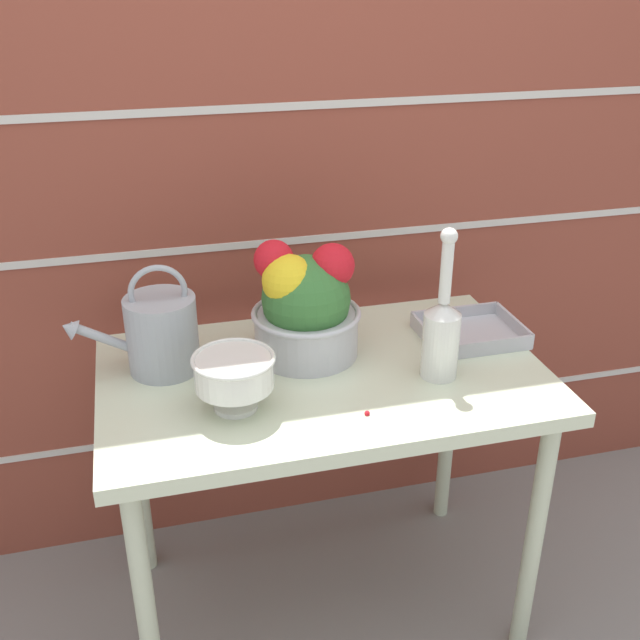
{
  "coord_description": "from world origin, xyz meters",
  "views": [
    {
      "loc": [
        -0.39,
        -1.48,
        1.63
      ],
      "look_at": [
        0.0,
        0.03,
        0.86
      ],
      "focal_mm": 42.0,
      "sensor_mm": 36.0,
      "label": 1
    }
  ],
  "objects_px": {
    "watering_can": "(160,332)",
    "glass_decanter": "(441,332)",
    "wire_tray": "(470,333)",
    "flower_planter": "(305,306)",
    "crystal_pedestal_bowl": "(234,373)"
  },
  "relations": [
    {
      "from": "watering_can",
      "to": "glass_decanter",
      "type": "height_order",
      "value": "glass_decanter"
    },
    {
      "from": "watering_can",
      "to": "wire_tray",
      "type": "bearing_deg",
      "value": -2.31
    },
    {
      "from": "glass_decanter",
      "to": "wire_tray",
      "type": "distance_m",
      "value": 0.25
    },
    {
      "from": "flower_planter",
      "to": "wire_tray",
      "type": "distance_m",
      "value": 0.45
    },
    {
      "from": "flower_planter",
      "to": "wire_tray",
      "type": "relative_size",
      "value": 1.15
    },
    {
      "from": "flower_planter",
      "to": "wire_tray",
      "type": "bearing_deg",
      "value": -2.73
    },
    {
      "from": "glass_decanter",
      "to": "watering_can",
      "type": "bearing_deg",
      "value": 162.76
    },
    {
      "from": "watering_can",
      "to": "glass_decanter",
      "type": "xyz_separation_m",
      "value": [
        0.62,
        -0.19,
        0.02
      ]
    },
    {
      "from": "wire_tray",
      "to": "flower_planter",
      "type": "bearing_deg",
      "value": 177.27
    },
    {
      "from": "flower_planter",
      "to": "crystal_pedestal_bowl",
      "type": "bearing_deg",
      "value": -135.23
    },
    {
      "from": "watering_can",
      "to": "wire_tray",
      "type": "distance_m",
      "value": 0.78
    },
    {
      "from": "watering_can",
      "to": "crystal_pedestal_bowl",
      "type": "xyz_separation_m",
      "value": [
        0.14,
        -0.21,
        -0.01
      ]
    },
    {
      "from": "glass_decanter",
      "to": "crystal_pedestal_bowl",
      "type": "bearing_deg",
      "value": -177.64
    },
    {
      "from": "watering_can",
      "to": "glass_decanter",
      "type": "distance_m",
      "value": 0.65
    },
    {
      "from": "crystal_pedestal_bowl",
      "to": "glass_decanter",
      "type": "distance_m",
      "value": 0.48
    }
  ]
}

